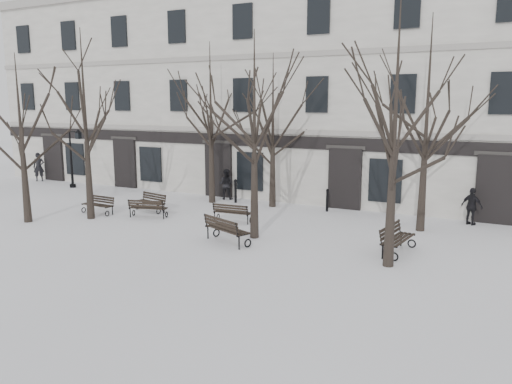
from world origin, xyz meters
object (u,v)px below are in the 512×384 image
Objects in this scene: tree_0 at (20,118)px; bench_4 at (232,212)px; tree_1 at (84,102)px; bench_2 at (226,229)px; bench_3 at (151,201)px; tree_3 at (396,102)px; tree_2 at (254,111)px; bench_1 at (148,208)px; bench_5 at (396,238)px; lamp_post at (74,154)px; bench_0 at (99,204)px.

bench_4 is (7.82, 3.88, -3.94)m from tree_0.
tree_1 reaches higher than bench_4.
bench_2 is (9.20, 1.00, -3.85)m from tree_0.
bench_3 is (3.32, 4.13, -3.93)m from tree_0.
bench_3 is at bearing -7.42° from bench_4.
tree_0 is 15.07m from tree_3.
tree_0 is 0.87× the size of tree_1.
tree_2 is 4.35× the size of bench_1.
lamp_post reaches higher than bench_5.
bench_2 is (7.27, -0.69, -4.51)m from tree_1.
tree_1 reaches higher than bench_2.
bench_3 is at bearing 60.45° from tree_1.
bench_1 is at bearing 172.25° from tree_2.
bench_3 is at bearing -20.70° from lamp_post.
tree_2 is 5.36m from tree_3.
tree_1 is 4.71m from bench_0.
bench_1 is (2.54, 0.36, 0.02)m from bench_0.
tree_0 is 10.02m from bench_2.
bench_2 reaches higher than bench_5.
lamp_post is (-12.64, 3.33, 1.57)m from bench_4.
tree_1 reaches higher than bench_1.
bench_5 is (11.62, -1.53, 0.07)m from bench_3.
bench_0 is at bearing 177.09° from tree_2.
tree_1 is 3.93× the size of bench_2.
bench_1 is 1.01× the size of bench_3.
tree_1 is 1.00× the size of tree_3.
bench_1 is at bearing -44.99° from bench_3.
tree_0 reaches higher than bench_4.
bench_2 is 3.19m from bench_4.
tree_2 reaches higher than bench_0.
bench_4 is (-1.95, 1.71, -4.29)m from tree_2.
bench_5 is (7.11, -1.27, 0.08)m from bench_4.
tree_1 reaches higher than bench_3.
tree_3 is 12.92m from bench_3.
bench_0 is 0.98× the size of bench_4.
tree_1 is at bearing 16.74° from bench_2.
bench_2 is 1.19× the size of bench_3.
tree_0 is 10.01m from tree_2.
tree_1 is at bearing -39.26° from lamp_post.
bench_5 is at bearing 163.58° from bench_1.
tree_3 reaches higher than bench_5.
bench_0 is 7.84m from bench_2.
tree_3 reaches higher than bench_0.
lamp_post is at bearing 172.25° from bench_3.
bench_4 is 7.23m from bench_5.
tree_3 is at bearing 4.20° from tree_0.
bench_2 reaches higher than bench_1.
bench_5 reaches higher than bench_3.
tree_3 is at bearing -11.44° from tree_2.
tree_3 is at bearing -156.81° from bench_2.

